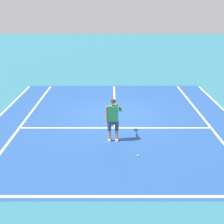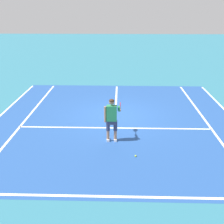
% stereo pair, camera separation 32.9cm
% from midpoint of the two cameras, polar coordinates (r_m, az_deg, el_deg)
% --- Properties ---
extents(ground_plane, '(80.00, 80.00, 0.00)m').
position_cam_midpoint_polar(ground_plane, '(13.02, -0.34, -0.70)').
color(ground_plane, teal).
extents(court_inner_surface, '(10.98, 11.30, 0.00)m').
position_cam_midpoint_polar(court_inner_surface, '(12.56, -0.34, -1.54)').
color(court_inner_surface, '#234C93').
rests_on(court_inner_surface, ground).
extents(line_baseline, '(10.98, 0.10, 0.01)m').
position_cam_midpoint_polar(line_baseline, '(7.83, -0.40, -17.26)').
color(line_baseline, white).
rests_on(line_baseline, ground).
extents(line_service, '(8.23, 0.10, 0.01)m').
position_cam_midpoint_polar(line_service, '(11.69, -0.35, -3.34)').
color(line_service, white).
rests_on(line_service, ground).
extents(line_centre_service, '(0.10, 6.40, 0.01)m').
position_cam_midpoint_polar(line_centre_service, '(14.66, -0.33, 1.89)').
color(line_centre_service, white).
rests_on(line_centre_service, ground).
extents(line_singles_left, '(0.10, 10.90, 0.01)m').
position_cam_midpoint_polar(line_singles_left, '(13.23, -18.48, -1.48)').
color(line_singles_left, white).
rests_on(line_singles_left, ground).
extents(line_singles_right, '(0.10, 10.90, 0.01)m').
position_cam_midpoint_polar(line_singles_right, '(13.21, 17.82, -1.43)').
color(line_singles_right, white).
rests_on(line_singles_right, ground).
extents(tennis_player, '(0.63, 1.12, 1.71)m').
position_cam_midpoint_polar(tennis_player, '(10.22, -0.87, -1.08)').
color(tennis_player, white).
rests_on(tennis_player, ground).
extents(tennis_ball_near_feet, '(0.07, 0.07, 0.07)m').
position_cam_midpoint_polar(tennis_ball_near_feet, '(9.62, 4.27, -9.06)').
color(tennis_ball_near_feet, '#CCE02D').
rests_on(tennis_ball_near_feet, ground).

